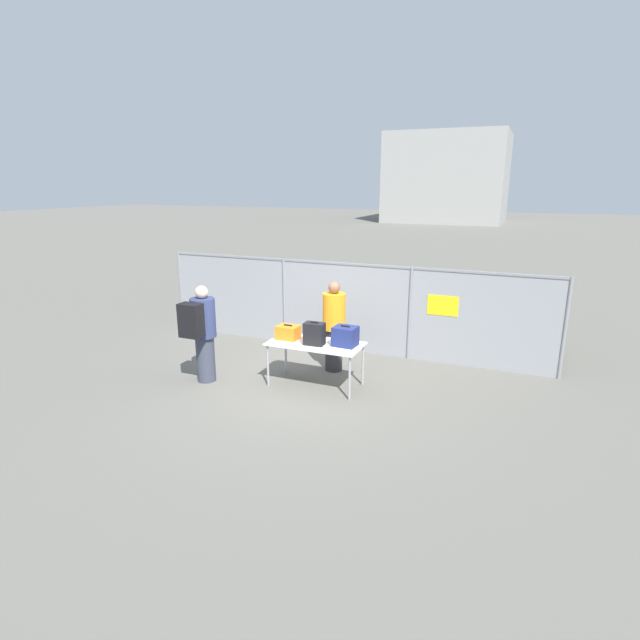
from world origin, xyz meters
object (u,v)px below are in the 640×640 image
object	(u,v)px
traveler_hooded	(202,330)
security_worker_near	(334,325)
suitcase_navy	(345,336)
utility_trailer	(476,326)
suitcase_orange	(288,332)
suitcase_black	(314,334)
inspection_table	(315,346)

from	to	relation	value
traveler_hooded	security_worker_near	distance (m)	2.45
suitcase_navy	utility_trailer	bearing A→B (deg)	62.93
suitcase_orange	suitcase_navy	world-z (taller)	suitcase_navy
suitcase_orange	utility_trailer	world-z (taller)	suitcase_orange
suitcase_navy	utility_trailer	xyz separation A→B (m)	(1.83, 3.58, -0.55)
suitcase_black	traveler_hooded	world-z (taller)	traveler_hooded
suitcase_black	security_worker_near	bearing A→B (deg)	90.04
suitcase_orange	traveler_hooded	world-z (taller)	traveler_hooded
suitcase_black	suitcase_orange	bearing A→B (deg)	167.76
inspection_table	suitcase_black	size ratio (longest dim) A/B	3.99
suitcase_orange	utility_trailer	xyz separation A→B (m)	(2.91, 3.61, -0.50)
inspection_table	utility_trailer	bearing A→B (deg)	57.19
suitcase_navy	suitcase_black	bearing A→B (deg)	-162.45
inspection_table	security_worker_near	bearing A→B (deg)	88.99
suitcase_orange	security_worker_near	world-z (taller)	security_worker_near
utility_trailer	inspection_table	bearing A→B (deg)	-122.81
suitcase_black	inspection_table	bearing A→B (deg)	100.45
suitcase_navy	inspection_table	bearing A→B (deg)	-171.70
inspection_table	traveler_hooded	size ratio (longest dim) A/B	0.93
utility_trailer	security_worker_near	bearing A→B (deg)	-129.86
inspection_table	suitcase_navy	size ratio (longest dim) A/B	4.02
suitcase_black	suitcase_navy	distance (m)	0.54
traveler_hooded	utility_trailer	distance (m)	6.09
utility_trailer	traveler_hooded	bearing A→B (deg)	-135.06
suitcase_navy	security_worker_near	bearing A→B (deg)	123.52
suitcase_black	utility_trailer	size ratio (longest dim) A/B	0.10
traveler_hooded	suitcase_navy	bearing A→B (deg)	21.33
suitcase_orange	suitcase_navy	size ratio (longest dim) A/B	0.93
traveler_hooded	suitcase_black	bearing A→B (deg)	20.93
utility_trailer	suitcase_orange	bearing A→B (deg)	-128.84
suitcase_orange	suitcase_black	distance (m)	0.59
traveler_hooded	security_worker_near	size ratio (longest dim) A/B	1.02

